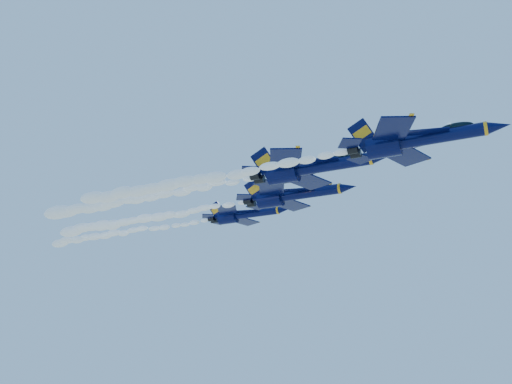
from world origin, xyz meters
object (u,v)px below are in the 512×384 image
at_px(jet_second, 310,168).
at_px(jet_fourth, 244,215).
at_px(jet_third, 292,195).
at_px(jet_lead, 415,140).

relative_size(jet_second, jet_fourth, 1.26).
bearing_deg(jet_second, jet_fourth, 134.29).
bearing_deg(jet_third, jet_fourth, 144.28).
height_order(jet_lead, jet_second, jet_second).
relative_size(jet_lead, jet_second, 0.86).
distance_m(jet_third, jet_fourth, 15.40).
distance_m(jet_second, jet_third, 12.36).
bearing_deg(jet_third, jet_second, -58.18).
distance_m(jet_lead, jet_third, 30.35).
xyz_separation_m(jet_third, jet_fourth, (-12.47, 8.97, 1.04)).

